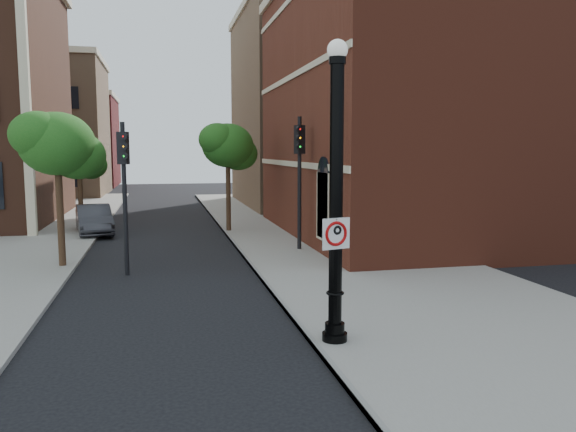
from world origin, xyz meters
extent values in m
plane|color=black|center=(0.00, 0.00, 0.00)|extent=(120.00, 120.00, 0.00)
cube|color=gray|center=(6.00, 10.00, 0.06)|extent=(8.00, 60.00, 0.12)
cube|color=gray|center=(2.05, 10.00, 0.07)|extent=(0.10, 60.00, 0.14)
cube|color=maroon|center=(16.00, 14.00, 6.00)|extent=(22.00, 16.00, 12.00)
cube|color=black|center=(4.96, 9.00, 2.00)|extent=(0.08, 1.40, 2.40)
cube|color=beige|center=(4.97, 14.00, 3.50)|extent=(0.06, 16.00, 0.25)
cube|color=beige|center=(4.97, 14.00, 7.50)|extent=(0.06, 16.00, 0.25)
cube|color=beige|center=(-7.00, 17.00, 7.00)|extent=(0.40, 0.40, 14.00)
cube|color=#977152|center=(-12.00, 44.00, 6.00)|extent=(12.00, 12.00, 12.00)
cube|color=maroon|center=(-12.00, 58.00, 5.00)|extent=(12.00, 12.00, 10.00)
cube|color=#977152|center=(16.00, 30.00, 7.00)|extent=(22.00, 14.00, 14.00)
cylinder|color=black|center=(2.50, -0.30, 0.14)|extent=(0.54, 0.54, 0.29)
cylinder|color=black|center=(2.50, -0.30, 0.38)|extent=(0.42, 0.42, 0.24)
cylinder|color=black|center=(2.50, -0.30, 3.06)|extent=(0.29, 0.29, 5.55)
torus|color=black|center=(2.50, -0.30, 1.15)|extent=(0.38, 0.38, 0.06)
cylinder|color=black|center=(2.50, -0.30, 5.92)|extent=(0.34, 0.34, 0.14)
sphere|color=silver|center=(2.50, -0.30, 6.13)|extent=(0.42, 0.42, 0.42)
cube|color=white|center=(2.45, -0.46, 2.43)|extent=(0.63, 0.18, 0.65)
cube|color=black|center=(2.45, -0.46, 2.73)|extent=(0.63, 0.17, 0.05)
cube|color=black|center=(2.45, -0.46, 2.14)|extent=(0.63, 0.17, 0.05)
cube|color=black|center=(2.17, -0.53, 2.43)|extent=(0.05, 0.02, 0.65)
cube|color=black|center=(2.74, -0.38, 2.43)|extent=(0.05, 0.02, 0.65)
torus|color=#AB0607|center=(2.45, -0.46, 2.43)|extent=(0.52, 0.19, 0.52)
cube|color=#AB0607|center=(2.45, -0.46, 2.43)|extent=(0.36, 0.10, 0.37)
cube|color=black|center=(2.40, -0.47, 2.43)|extent=(0.06, 0.02, 0.30)
torus|color=black|center=(2.48, -0.45, 2.50)|extent=(0.21, 0.11, 0.20)
cylinder|color=black|center=(2.45, -0.46, 2.73)|extent=(0.04, 0.03, 0.03)
imported|color=#2F2F34|center=(-4.28, 17.54, 0.73)|extent=(2.32, 4.65, 1.47)
cylinder|color=black|center=(-2.19, 7.76, 2.52)|extent=(0.15, 0.15, 5.04)
cube|color=black|center=(-2.19, 7.76, 4.20)|extent=(0.39, 0.38, 1.05)
sphere|color=#E50505|center=(-2.13, 7.61, 4.57)|extent=(0.19, 0.19, 0.19)
sphere|color=#FF8C00|center=(-2.13, 7.61, 4.25)|extent=(0.19, 0.19, 0.19)
sphere|color=#00E519|center=(-2.13, 7.61, 3.94)|extent=(0.19, 0.19, 0.19)
cylinder|color=black|center=(4.44, 10.67, 2.73)|extent=(0.16, 0.16, 5.47)
cube|color=black|center=(4.44, 10.67, 4.56)|extent=(0.44, 0.43, 1.14)
sphere|color=#E50505|center=(4.37, 10.51, 4.96)|extent=(0.21, 0.21, 0.21)
sphere|color=#FF8C00|center=(4.37, 10.51, 4.61)|extent=(0.21, 0.21, 0.21)
sphere|color=#00E519|center=(4.37, 10.51, 4.27)|extent=(0.21, 0.21, 0.21)
cylinder|color=#999999|center=(3.91, 4.56, 2.69)|extent=(0.11, 0.11, 5.38)
cylinder|color=#321F14|center=(-4.45, 9.29, 2.03)|extent=(0.24, 0.24, 4.06)
ellipsoid|color=#175416|center=(-4.45, 9.29, 4.35)|extent=(2.55, 2.55, 2.17)
ellipsoid|color=#175416|center=(-3.87, 9.75, 3.94)|extent=(1.97, 1.97, 1.68)
ellipsoid|color=#175416|center=(-4.97, 8.94, 4.64)|extent=(1.86, 1.86, 1.58)
cylinder|color=#321F14|center=(-5.01, 18.63, 1.74)|extent=(0.24, 0.24, 3.48)
ellipsoid|color=#175416|center=(-5.01, 18.63, 3.72)|extent=(2.19, 2.19, 1.86)
ellipsoid|color=#175416|center=(-4.51, 19.03, 3.38)|extent=(1.69, 1.69, 1.44)
ellipsoid|color=#175416|center=(-5.46, 18.34, 3.97)|extent=(1.59, 1.59, 1.35)
cylinder|color=#321F14|center=(2.26, 16.67, 2.04)|extent=(0.24, 0.24, 4.08)
ellipsoid|color=#175416|center=(2.26, 16.67, 4.37)|extent=(2.56, 2.56, 2.18)
ellipsoid|color=#175416|center=(2.85, 17.13, 3.96)|extent=(1.98, 1.98, 1.68)
ellipsoid|color=#175416|center=(1.74, 16.32, 4.66)|extent=(1.86, 1.86, 1.58)
camera|label=1|loc=(-1.02, -11.30, 4.13)|focal=35.00mm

